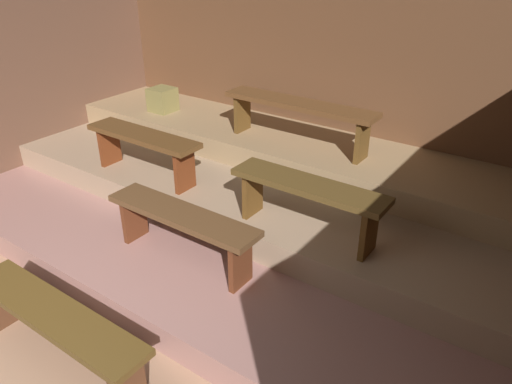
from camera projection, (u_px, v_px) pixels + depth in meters
name	position (u px, v px, depth m)	size (l,w,h in m)	color
ground	(202.00, 262.00, 4.78)	(6.58, 5.02, 0.08)	tan
wall_back	(315.00, 90.00, 5.76)	(6.58, 0.06, 2.37)	brown
wall_left	(8.00, 92.00, 5.70)	(0.06, 5.02, 2.37)	brown
platform_lower	(233.00, 225.00, 5.06)	(5.78, 3.22, 0.26)	#A4736C
platform_middle	(262.00, 184.00, 5.33)	(5.78, 2.15, 0.26)	tan
platform_upper	(288.00, 148.00, 5.58)	(5.78, 1.11, 0.26)	#A0815A
bench_floor_center	(56.00, 321.00, 3.43)	(1.68, 0.33, 0.48)	brown
bench_lower_center	(182.00, 222.00, 4.13)	(1.48, 0.33, 0.48)	brown
bench_middle_left	(143.00, 143.00, 5.05)	(1.37, 0.33, 0.48)	brown
bench_middle_right	(308.00, 194.00, 4.04)	(1.37, 0.33, 0.48)	brown
bench_upper_center	(299.00, 110.00, 5.14)	(1.73, 0.33, 0.48)	brown
wooden_crate_upper	(163.00, 100.00, 6.29)	(0.30, 0.30, 0.30)	olive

